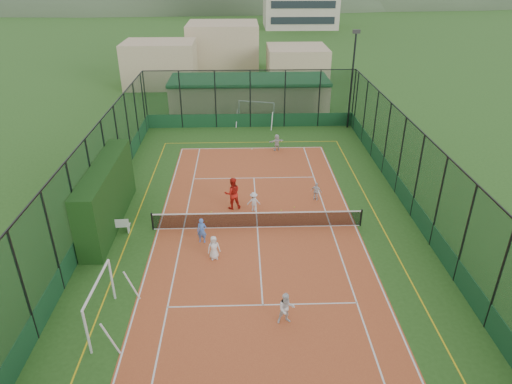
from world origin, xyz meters
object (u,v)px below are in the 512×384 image
clubhouse (249,94)px  child_far_left (254,202)px  floodlight_ne (352,81)px  coach (232,193)px  child_near_mid (202,231)px  futsal_goal_far (256,114)px  child_far_right (316,191)px  child_far_back (277,142)px  white_bench (114,225)px  futsal_goal_near (100,304)px  child_near_left (214,248)px  child_near_right (286,308)px

clubhouse → child_far_left: 20.14m
floodlight_ne → coach: size_ratio=4.16×
child_near_mid → futsal_goal_far: bearing=87.0°
child_near_mid → child_far_left: child_near_mid is taller
floodlight_ne → child_near_mid: (-11.56, -17.95, -3.43)m
child_far_right → child_far_back: (-1.82, 8.29, 0.06)m
child_far_left → child_far_right: bearing=-165.3°
white_bench → futsal_goal_near: futsal_goal_near is taller
white_bench → clubhouse: bearing=67.3°
child_near_mid → child_near_left: bearing=-57.9°
floodlight_ne → white_bench: size_ratio=5.01×
futsal_goal_far → child_near_right: size_ratio=2.26×
white_bench → child_far_back: (9.73, 11.65, 0.19)m
child_near_left → coach: coach is taller
child_far_left → child_far_back: 9.75m
floodlight_ne → futsal_goal_near: (-15.19, -23.89, -3.09)m
floodlight_ne → child_near_left: size_ratio=6.46×
child_near_mid → coach: size_ratio=0.69×
child_near_right → child_far_right: (2.85, 10.59, -0.14)m
child_near_right → coach: size_ratio=0.73×
child_far_left → child_far_back: child_far_back is taller
child_near_left → coach: size_ratio=0.64×
white_bench → child_far_back: child_far_back is taller
futsal_goal_far → child_far_left: bearing=-77.9°
floodlight_ne → white_bench: (-16.40, -16.84, -3.66)m
clubhouse → child_near_left: size_ratio=11.90×
child_far_right → child_near_left: bearing=71.2°
child_far_left → child_far_back: (2.08, 9.53, 0.04)m
futsal_goal_near → futsal_goal_far: futsal_goal_far is taller
child_near_mid → child_near_right: 7.24m
white_bench → child_near_right: (8.70, -7.23, 0.27)m
floodlight_ne → child_far_right: 14.75m
coach → child_far_back: bearing=-121.8°
white_bench → futsal_goal_far: 19.62m
white_bench → child_near_right: 11.31m
futsal_goal_far → child_far_left: (-0.69, -15.62, -0.44)m
child_near_right → child_far_right: child_near_right is taller
child_far_left → coach: bearing=-20.1°
child_far_right → child_near_right: bearing=101.2°
child_near_mid → child_far_back: 13.66m
clubhouse → child_far_back: bearing=-79.7°
child_near_left → coach: (0.87, 5.14, 0.35)m
child_near_right → child_far_left: child_near_right is taller
clubhouse → white_bench: bearing=-109.3°
futsal_goal_far → child_near_left: bearing=-83.2°
floodlight_ne → child_near_mid: size_ratio=5.99×
floodlight_ne → child_near_left: (-10.86, -19.48, -3.48)m
futsal_goal_near → child_near_right: bearing=-88.5°
floodlight_ne → coach: (-10.00, -14.33, -3.12)m
child_far_right → child_far_back: 8.49m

